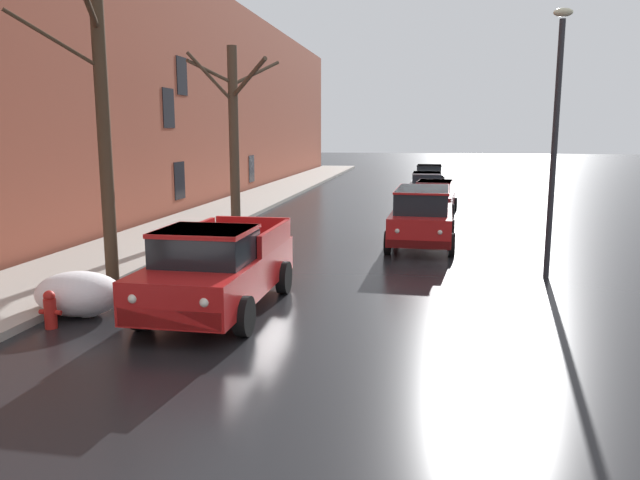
# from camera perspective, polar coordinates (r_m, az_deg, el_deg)

# --- Properties ---
(left_sidewalk_slab) EXTENTS (3.22, 80.00, 0.16)m
(left_sidewalk_slab) POSITION_cam_1_polar(r_m,az_deg,el_deg) (22.83, -12.61, 1.08)
(left_sidewalk_slab) COLOR #A8A399
(left_sidewalk_slab) RESTS_ON ground
(brick_townhouse_facade) EXTENTS (0.63, 80.00, 10.50)m
(brick_townhouse_facade) POSITION_cam_1_polar(r_m,az_deg,el_deg) (23.53, -18.00, 13.73)
(brick_townhouse_facade) COLOR #9E4C38
(brick_townhouse_facade) RESTS_ON ground
(snow_bank_near_corner_left) EXTENTS (1.73, 1.27, 0.86)m
(snow_bank_near_corner_left) POSITION_cam_1_polar(r_m,az_deg,el_deg) (12.86, -21.36, -4.75)
(snow_bank_near_corner_left) COLOR white
(snow_bank_near_corner_left) RESTS_ON ground
(bare_tree_second_along_sidewalk) EXTENTS (2.06, 4.13, 7.66)m
(bare_tree_second_along_sidewalk) POSITION_cam_1_polar(r_m,az_deg,el_deg) (14.56, -19.66, 11.71)
(bare_tree_second_along_sidewalk) COLOR #423323
(bare_tree_second_along_sidewalk) RESTS_ON ground
(bare_tree_mid_block) EXTENTS (2.99, 3.61, 6.58)m
(bare_tree_mid_block) POSITION_cam_1_polar(r_m,az_deg,el_deg) (23.05, -7.96, 10.18)
(bare_tree_mid_block) COLOR #4C3D2D
(bare_tree_mid_block) RESTS_ON ground
(pickup_truck_red_approaching_near_lane) EXTENTS (2.18, 4.96, 1.76)m
(pickup_truck_red_approaching_near_lane) POSITION_cam_1_polar(r_m,az_deg,el_deg) (12.31, -9.52, -2.60)
(pickup_truck_red_approaching_near_lane) COLOR red
(pickup_truck_red_approaching_near_lane) RESTS_ON ground
(suv_red_parked_kerbside_close) EXTENTS (2.13, 4.50, 1.82)m
(suv_red_parked_kerbside_close) POSITION_cam_1_polar(r_m,az_deg,el_deg) (19.29, 9.45, 2.30)
(suv_red_parked_kerbside_close) COLOR red
(suv_red_parked_kerbside_close) RESTS_ON ground
(sedan_maroon_parked_kerbside_mid) EXTENTS (2.12, 4.25, 1.42)m
(sedan_maroon_parked_kerbside_mid) POSITION_cam_1_polar(r_m,az_deg,el_deg) (27.16, 10.56, 3.99)
(sedan_maroon_parked_kerbside_mid) COLOR maroon
(sedan_maroon_parked_kerbside_mid) RESTS_ON ground
(sedan_silver_parked_far_down_block) EXTENTS (1.92, 4.21, 1.42)m
(sedan_silver_parked_far_down_block) POSITION_cam_1_polar(r_m,az_deg,el_deg) (32.78, 9.86, 5.03)
(sedan_silver_parked_far_down_block) COLOR #B7B7BC
(sedan_silver_parked_far_down_block) RESTS_ON ground
(sedan_black_queued_behind_truck) EXTENTS (2.03, 3.92, 1.42)m
(sedan_black_queued_behind_truck) POSITION_cam_1_polar(r_m,az_deg,el_deg) (40.09, 10.08, 5.91)
(sedan_black_queued_behind_truck) COLOR black
(sedan_black_queued_behind_truck) RESTS_ON ground
(fire_hydrant) EXTENTS (0.42, 0.22, 0.71)m
(fire_hydrant) POSITION_cam_1_polar(r_m,az_deg,el_deg) (12.26, -23.75, -5.91)
(fire_hydrant) COLOR #B21E19
(fire_hydrant) RESTS_ON ground
(street_lamp_post) EXTENTS (0.44, 0.24, 6.32)m
(street_lamp_post) POSITION_cam_1_polar(r_m,az_deg,el_deg) (15.72, 20.99, 9.31)
(street_lamp_post) COLOR #28282D
(street_lamp_post) RESTS_ON ground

